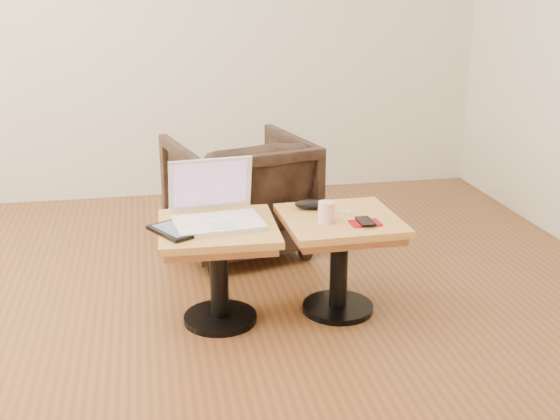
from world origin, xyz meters
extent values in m
cube|color=brown|center=(0.00, 0.00, 0.00)|extent=(4.50, 4.50, 0.01)
cube|color=silver|center=(0.00, -2.25, 1.35)|extent=(4.50, 0.02, 2.70)
cylinder|color=black|center=(0.18, 0.26, 0.01)|extent=(0.33, 0.33, 0.03)
cylinder|color=black|center=(0.18, 0.26, 0.23)|extent=(0.08, 0.08, 0.40)
cube|color=#A76134|center=(0.18, 0.26, 0.41)|extent=(0.48, 0.48, 0.04)
cube|color=#A77332|center=(0.18, 0.26, 0.44)|extent=(0.52, 0.52, 0.03)
cylinder|color=black|center=(0.73, 0.26, 0.01)|extent=(0.33, 0.33, 0.03)
cylinder|color=black|center=(0.73, 0.26, 0.23)|extent=(0.08, 0.08, 0.40)
cube|color=#A76134|center=(0.73, 0.26, 0.41)|extent=(0.48, 0.48, 0.04)
cube|color=#A77332|center=(0.73, 0.26, 0.44)|extent=(0.52, 0.52, 0.03)
cube|color=white|center=(0.19, 0.26, 0.47)|extent=(0.39, 0.29, 0.02)
cube|color=silver|center=(0.18, 0.30, 0.48)|extent=(0.31, 0.15, 0.00)
cube|color=silver|center=(0.20, 0.18, 0.48)|extent=(0.11, 0.08, 0.00)
cube|color=white|center=(0.17, 0.41, 0.60)|extent=(0.37, 0.10, 0.24)
cube|color=maroon|center=(0.17, 0.41, 0.60)|extent=(0.33, 0.08, 0.20)
cube|color=black|center=(0.02, 0.21, 0.46)|extent=(0.27, 0.29, 0.02)
cube|color=#191E38|center=(0.02, 0.21, 0.47)|extent=(0.22, 0.24, 0.00)
cube|color=white|center=(0.01, 0.47, 0.47)|extent=(0.05, 0.05, 0.02)
ellipsoid|color=black|center=(0.62, 0.40, 0.48)|extent=(0.15, 0.10, 0.04)
cylinder|color=pink|center=(0.65, 0.21, 0.50)|extent=(0.07, 0.07, 0.09)
sphere|color=white|center=(0.77, 0.31, 0.46)|extent=(0.01, 0.01, 0.01)
sphere|color=white|center=(0.79, 0.33, 0.46)|extent=(0.01, 0.01, 0.01)
sphere|color=white|center=(0.76, 0.33, 0.46)|extent=(0.01, 0.01, 0.01)
sphere|color=white|center=(0.80, 0.30, 0.46)|extent=(0.01, 0.01, 0.01)
sphere|color=white|center=(0.76, 0.30, 0.46)|extent=(0.01, 0.01, 0.01)
cylinder|color=white|center=(0.77, 0.31, 0.46)|extent=(0.07, 0.04, 0.00)
cube|color=#A30C11|center=(0.81, 0.16, 0.46)|extent=(0.13, 0.09, 0.01)
cube|color=black|center=(0.81, 0.16, 0.47)|extent=(0.06, 0.12, 0.01)
imported|color=black|center=(0.39, 1.11, 0.33)|extent=(0.85, 0.86, 0.65)
camera|label=1|loc=(-0.09, -2.56, 1.47)|focal=45.00mm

